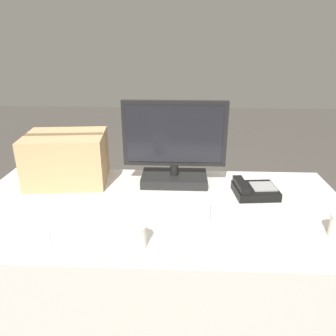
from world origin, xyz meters
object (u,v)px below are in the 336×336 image
at_px(paper_cup_left, 137,235).
at_px(spoon, 49,238).
at_px(monitor, 174,151).
at_px(keyboard, 161,209).
at_px(desk_phone, 254,190).
at_px(cardboard_box, 67,158).

relative_size(paper_cup_left, spoon, 0.62).
bearing_deg(paper_cup_left, monitor, 78.04).
distance_m(keyboard, desk_phone, 0.50).
distance_m(keyboard, paper_cup_left, 0.28).
xyz_separation_m(keyboard, cardboard_box, (-0.53, 0.32, 0.12)).
bearing_deg(desk_phone, keyboard, -162.78).
height_order(monitor, paper_cup_left, monitor).
bearing_deg(monitor, keyboard, -99.54).
height_order(keyboard, desk_phone, desk_phone).
distance_m(spoon, cardboard_box, 0.58).
xyz_separation_m(spoon, cardboard_box, (-0.10, 0.55, 0.13)).
height_order(monitor, keyboard, monitor).
height_order(monitor, spoon, monitor).
bearing_deg(paper_cup_left, cardboard_box, 127.59).
relative_size(monitor, spoon, 3.59).
bearing_deg(monitor, desk_phone, -17.47).
bearing_deg(paper_cup_left, keyboard, 75.23).
distance_m(desk_phone, cardboard_box, 1.00).
bearing_deg(keyboard, monitor, 85.95).
xyz_separation_m(paper_cup_left, cardboard_box, (-0.45, 0.59, 0.09)).
distance_m(monitor, cardboard_box, 0.58).
distance_m(keyboard, cardboard_box, 0.63).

